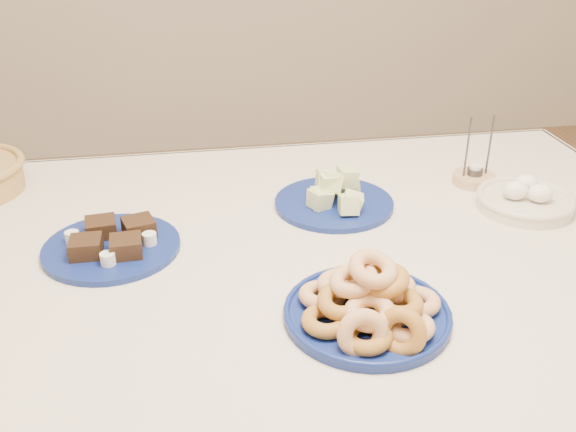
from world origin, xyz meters
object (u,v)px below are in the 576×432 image
Objects in this scene: melon_plate at (334,197)px; candle_holder at (474,177)px; dining_table at (284,295)px; donut_platter at (369,305)px; brownie_plate at (112,244)px; egg_bowl at (525,199)px.

melon_plate is 1.94× the size of candle_holder.
donut_platter is (0.10, -0.25, 0.14)m from dining_table.
melon_plate is 0.36m from candle_holder.
candle_holder reaches higher than brownie_plate.
donut_platter is 1.98× the size of candle_holder.
brownie_plate is 0.87m from egg_bowl.
brownie_plate is 1.59× the size of candle_holder.
donut_platter reaches higher than dining_table.
melon_plate is 0.41m from egg_bowl.
candle_holder is (0.49, 0.23, 0.12)m from dining_table.
donut_platter reaches higher than egg_bowl.
dining_table is 0.35m from brownie_plate.
melon_plate reaches higher than dining_table.
melon_plate reaches higher than egg_bowl.
brownie_plate is at bearing -166.34° from melon_plate.
melon_plate reaches higher than brownie_plate.
donut_platter is at bearing -35.37° from brownie_plate.
candle_holder is at bearing 109.93° from egg_bowl.
donut_platter is 0.56m from egg_bowl.
donut_platter is 1.02× the size of melon_plate.
egg_bowl is (0.45, 0.33, -0.01)m from donut_platter.
donut_platter is 0.42m from melon_plate.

